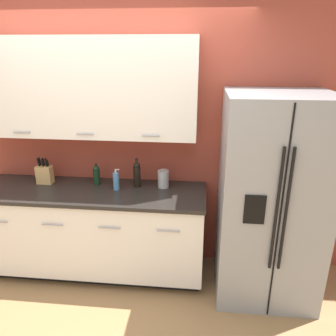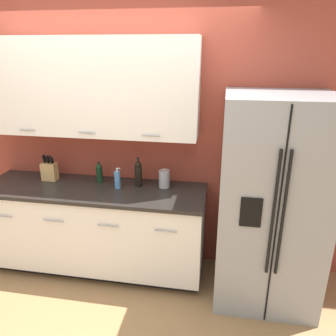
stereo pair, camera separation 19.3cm
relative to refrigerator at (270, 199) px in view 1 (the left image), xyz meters
The scene contains 9 objects.
ground_plane 1.83m from the refrigerator, 155.58° to the right, with size 14.00×14.00×0.00m, color #997047.
wall_back 1.64m from the refrigerator, 166.23° to the left, with size 10.00×0.39×2.60m.
counter_unit 1.72m from the refrigerator, behind, with size 2.19×0.64×0.91m.
refrigerator is the anchor object (origin of this frame).
knife_block 2.16m from the refrigerator, behind, with size 0.15×0.09×0.27m.
wine_bottle 1.25m from the refrigerator, behind, with size 0.07×0.07×0.29m.
soap_dispenser 1.41m from the refrigerator, behind, with size 0.06×0.06×0.21m.
oil_bottle 1.65m from the refrigerator, behind, with size 0.07×0.07×0.21m.
steel_canister 1.00m from the refrigerator, 167.15° to the left, with size 0.11×0.11×0.19m.
Camera 1 is at (0.81, -2.03, 2.18)m, focal length 35.00 mm.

